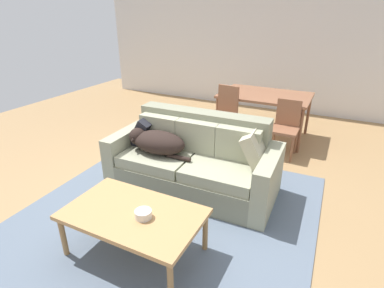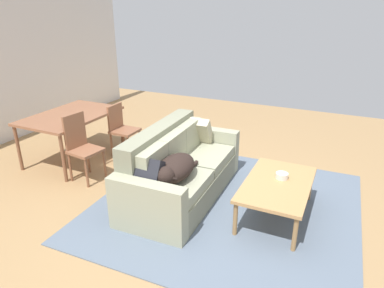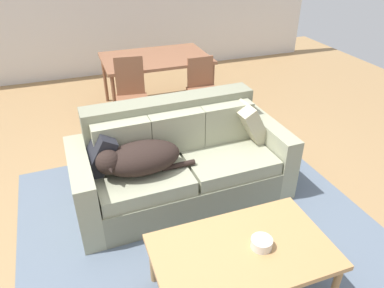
{
  "view_description": "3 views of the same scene",
  "coord_description": "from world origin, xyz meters",
  "px_view_note": "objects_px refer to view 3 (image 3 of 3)",
  "views": [
    {
      "loc": [
        1.63,
        -2.85,
        2.1
      ],
      "look_at": [
        0.23,
        -0.06,
        0.71
      ],
      "focal_mm": 28.46,
      "sensor_mm": 36.0,
      "label": 1
    },
    {
      "loc": [
        -3.49,
        -1.72,
        2.4
      ],
      "look_at": [
        0.29,
        0.05,
        0.7
      ],
      "focal_mm": 32.45,
      "sensor_mm": 36.0,
      "label": 2
    },
    {
      "loc": [
        -0.74,
        -2.62,
        2.33
      ],
      "look_at": [
        0.22,
        0.03,
        0.64
      ],
      "focal_mm": 33.72,
      "sensor_mm": 36.0,
      "label": 3
    }
  ],
  "objects_px": {
    "throw_pillow_by_left_arm": "(98,151)",
    "coffee_table": "(243,254)",
    "dog_on_left_cushion": "(138,158)",
    "dining_table": "(156,61)",
    "dining_chair_near_right": "(203,86)",
    "bowl_on_coffee_table": "(262,243)",
    "dining_chair_near_left": "(131,93)",
    "throw_pillow_by_right_arm": "(247,121)",
    "couch": "(180,163)"
  },
  "relations": [
    {
      "from": "couch",
      "to": "coffee_table",
      "type": "relative_size",
      "value": 1.69
    },
    {
      "from": "dog_on_left_cushion",
      "to": "dining_table",
      "type": "bearing_deg",
      "value": 69.83
    },
    {
      "from": "coffee_table",
      "to": "bowl_on_coffee_table",
      "type": "height_order",
      "value": "bowl_on_coffee_table"
    },
    {
      "from": "dog_on_left_cushion",
      "to": "coffee_table",
      "type": "xyz_separation_m",
      "value": [
        0.46,
        -1.12,
        -0.2
      ]
    },
    {
      "from": "coffee_table",
      "to": "dining_chair_near_left",
      "type": "relative_size",
      "value": 1.26
    },
    {
      "from": "dining_chair_near_right",
      "to": "dining_table",
      "type": "bearing_deg",
      "value": 129.71
    },
    {
      "from": "bowl_on_coffee_table",
      "to": "throw_pillow_by_right_arm",
      "type": "bearing_deg",
      "value": 66.8
    },
    {
      "from": "bowl_on_coffee_table",
      "to": "dining_chair_near_right",
      "type": "relative_size",
      "value": 0.17
    },
    {
      "from": "dog_on_left_cushion",
      "to": "couch",
      "type": "bearing_deg",
      "value": 19.7
    },
    {
      "from": "dog_on_left_cushion",
      "to": "throw_pillow_by_right_arm",
      "type": "xyz_separation_m",
      "value": [
        1.18,
        0.24,
        0.04
      ]
    },
    {
      "from": "coffee_table",
      "to": "dining_chair_near_right",
      "type": "distance_m",
      "value": 2.89
    },
    {
      "from": "dog_on_left_cushion",
      "to": "bowl_on_coffee_table",
      "type": "relative_size",
      "value": 5.85
    },
    {
      "from": "coffee_table",
      "to": "dining_chair_near_left",
      "type": "xyz_separation_m",
      "value": [
        -0.19,
        2.76,
        0.12
      ]
    },
    {
      "from": "dining_table",
      "to": "dining_chair_near_right",
      "type": "relative_size",
      "value": 1.74
    },
    {
      "from": "throw_pillow_by_left_arm",
      "to": "throw_pillow_by_right_arm",
      "type": "distance_m",
      "value": 1.49
    },
    {
      "from": "couch",
      "to": "dog_on_left_cushion",
      "type": "xyz_separation_m",
      "value": [
        -0.44,
        -0.17,
        0.25
      ]
    },
    {
      "from": "throw_pillow_by_left_arm",
      "to": "coffee_table",
      "type": "distance_m",
      "value": 1.54
    },
    {
      "from": "couch",
      "to": "dog_on_left_cushion",
      "type": "distance_m",
      "value": 0.53
    },
    {
      "from": "throw_pillow_by_right_arm",
      "to": "dining_chair_near_right",
      "type": "xyz_separation_m",
      "value": [
        0.07,
        1.42,
        -0.18
      ]
    },
    {
      "from": "throw_pillow_by_left_arm",
      "to": "dining_chair_near_right",
      "type": "bearing_deg",
      "value": 43.05
    },
    {
      "from": "dining_table",
      "to": "dining_chair_near_right",
      "type": "xyz_separation_m",
      "value": [
        0.49,
        -0.6,
        -0.22
      ]
    },
    {
      "from": "bowl_on_coffee_table",
      "to": "dining_table",
      "type": "distance_m",
      "value": 3.41
    },
    {
      "from": "couch",
      "to": "dining_table",
      "type": "relative_size",
      "value": 1.39
    },
    {
      "from": "throw_pillow_by_right_arm",
      "to": "dining_table",
      "type": "height_order",
      "value": "throw_pillow_by_right_arm"
    },
    {
      "from": "dining_table",
      "to": "dining_chair_near_left",
      "type": "relative_size",
      "value": 1.54
    },
    {
      "from": "dog_on_left_cushion",
      "to": "throw_pillow_by_right_arm",
      "type": "height_order",
      "value": "throw_pillow_by_right_arm"
    },
    {
      "from": "throw_pillow_by_right_arm",
      "to": "couch",
      "type": "bearing_deg",
      "value": -174.63
    },
    {
      "from": "dog_on_left_cushion",
      "to": "dining_chair_near_right",
      "type": "xyz_separation_m",
      "value": [
        1.25,
        1.66,
        -0.13
      ]
    },
    {
      "from": "dog_on_left_cushion",
      "to": "throw_pillow_by_left_arm",
      "type": "distance_m",
      "value": 0.37
    },
    {
      "from": "dining_table",
      "to": "dining_chair_near_right",
      "type": "distance_m",
      "value": 0.81
    },
    {
      "from": "throw_pillow_by_right_arm",
      "to": "dining_chair_near_left",
      "type": "xyz_separation_m",
      "value": [
        -0.91,
        1.4,
        -0.12
      ]
    },
    {
      "from": "bowl_on_coffee_table",
      "to": "dining_chair_near_left",
      "type": "distance_m",
      "value": 2.79
    },
    {
      "from": "throw_pillow_by_right_arm",
      "to": "dining_table",
      "type": "xyz_separation_m",
      "value": [
        -0.42,
        2.02,
        0.05
      ]
    },
    {
      "from": "coffee_table",
      "to": "bowl_on_coffee_table",
      "type": "relative_size",
      "value": 8.29
    },
    {
      "from": "dog_on_left_cushion",
      "to": "dining_chair_near_right",
      "type": "relative_size",
      "value": 1.01
    },
    {
      "from": "couch",
      "to": "dining_chair_near_right",
      "type": "bearing_deg",
      "value": 59.77
    },
    {
      "from": "throw_pillow_by_left_arm",
      "to": "throw_pillow_by_right_arm",
      "type": "bearing_deg",
      "value": 1.52
    },
    {
      "from": "couch",
      "to": "coffee_table",
      "type": "xyz_separation_m",
      "value": [
        0.03,
        -1.29,
        0.06
      ]
    },
    {
      "from": "throw_pillow_by_left_arm",
      "to": "dining_chair_near_left",
      "type": "xyz_separation_m",
      "value": [
        0.58,
        1.44,
        -0.1
      ]
    },
    {
      "from": "coffee_table",
      "to": "dining_table",
      "type": "bearing_deg",
      "value": 84.94
    },
    {
      "from": "dog_on_left_cushion",
      "to": "dining_chair_near_right",
      "type": "height_order",
      "value": "dining_chair_near_right"
    },
    {
      "from": "throw_pillow_by_right_arm",
      "to": "throw_pillow_by_left_arm",
      "type": "bearing_deg",
      "value": -178.48
    },
    {
      "from": "coffee_table",
      "to": "bowl_on_coffee_table",
      "type": "xyz_separation_m",
      "value": [
        0.13,
        -0.02,
        0.08
      ]
    },
    {
      "from": "throw_pillow_by_left_arm",
      "to": "bowl_on_coffee_table",
      "type": "bearing_deg",
      "value": -55.96
    },
    {
      "from": "throw_pillow_by_right_arm",
      "to": "dining_table",
      "type": "bearing_deg",
      "value": 101.64
    },
    {
      "from": "dining_table",
      "to": "dining_chair_near_left",
      "type": "bearing_deg",
      "value": -128.35
    },
    {
      "from": "throw_pillow_by_left_arm",
      "to": "dining_table",
      "type": "bearing_deg",
      "value": 62.49
    },
    {
      "from": "throw_pillow_by_left_arm",
      "to": "dining_chair_near_right",
      "type": "distance_m",
      "value": 2.15
    },
    {
      "from": "dining_table",
      "to": "coffee_table",
      "type": "bearing_deg",
      "value": -95.06
    },
    {
      "from": "throw_pillow_by_left_arm",
      "to": "coffee_table",
      "type": "xyz_separation_m",
      "value": [
        0.78,
        -1.32,
        -0.22
      ]
    }
  ]
}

